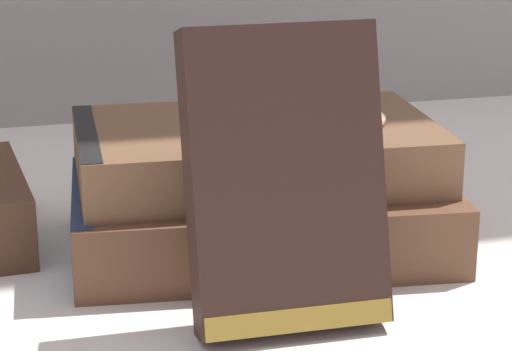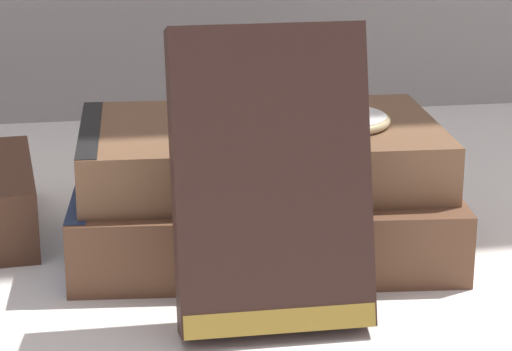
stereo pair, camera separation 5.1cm
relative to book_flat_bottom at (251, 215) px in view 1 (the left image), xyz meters
The scene contains 6 objects.
ground_plane 0.04m from the book_flat_bottom, behind, with size 3.00×3.00×0.00m, color white.
book_flat_bottom is the anchor object (origin of this frame).
book_flat_top 0.04m from the book_flat_bottom, 94.77° to the left, with size 0.22×0.14×0.04m.
book_leaning_front 0.11m from the book_flat_bottom, 94.44° to the right, with size 0.10×0.07×0.15m.
pocket_watch 0.08m from the book_flat_bottom, ahead, with size 0.06×0.06×0.01m.
reading_glasses 0.12m from the book_flat_bottom, 106.87° to the left, with size 0.10×0.07×0.00m.
Camera 1 is at (-0.12, -0.59, 0.24)m, focal length 75.00 mm.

